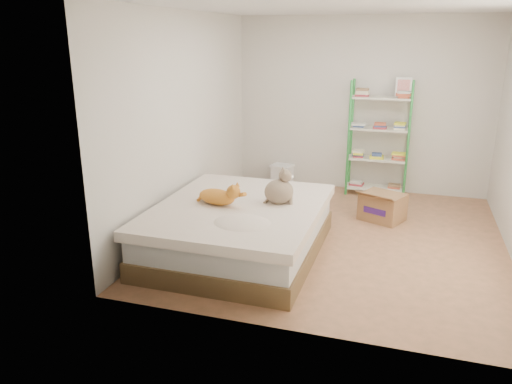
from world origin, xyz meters
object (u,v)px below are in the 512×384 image
at_px(shelf_unit, 379,140).
at_px(white_bin, 282,176).
at_px(orange_cat, 217,195).
at_px(cardboard_box, 382,207).
at_px(bed, 239,229).
at_px(grey_cat, 279,186).

relative_size(shelf_unit, white_bin, 4.79).
bearing_deg(shelf_unit, orange_cat, -119.46).
bearing_deg(cardboard_box, orange_cat, -113.17).
distance_m(orange_cat, white_bin, 2.64).
bearing_deg(orange_cat, bed, 23.58).
xyz_separation_m(grey_cat, white_bin, (-0.57, 2.37, -0.56)).
height_order(bed, cardboard_box, bed).
height_order(grey_cat, white_bin, grey_cat).
xyz_separation_m(orange_cat, grey_cat, (0.64, 0.23, 0.09)).
bearing_deg(orange_cat, cardboard_box, 57.48).
height_order(bed, grey_cat, grey_cat).
distance_m(cardboard_box, white_bin, 1.93).
height_order(orange_cat, grey_cat, grey_cat).
height_order(bed, white_bin, bed).
height_order(bed, orange_cat, orange_cat).
bearing_deg(shelf_unit, white_bin, -176.96).
bearing_deg(grey_cat, orange_cat, 85.85).
xyz_separation_m(grey_cat, shelf_unit, (0.88, 2.45, 0.08)).
bearing_deg(shelf_unit, bed, -115.72).
distance_m(bed, orange_cat, 0.45).
relative_size(orange_cat, shelf_unit, 0.30).
bearing_deg(grey_cat, bed, 91.79).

